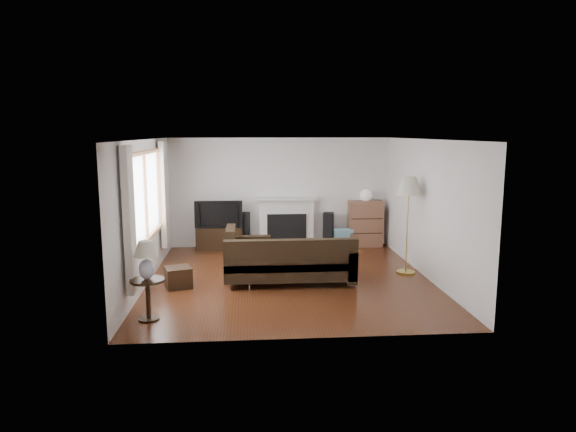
{
  "coord_description": "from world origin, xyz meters",
  "views": [
    {
      "loc": [
        -0.73,
        -8.97,
        2.63
      ],
      "look_at": [
        0.0,
        0.3,
        1.1
      ],
      "focal_mm": 32.0,
      "sensor_mm": 36.0,
      "label": 1
    }
  ],
  "objects": [
    {
      "name": "footstool",
      "position": [
        -1.93,
        -0.38,
        0.18
      ],
      "size": [
        0.52,
        0.52,
        0.35
      ],
      "primitive_type": "cube",
      "rotation": [
        0.0,
        0.0,
        0.31
      ],
      "color": "black",
      "rests_on": "ground"
    },
    {
      "name": "bookshelf",
      "position": [
        1.97,
        2.53,
        0.53
      ],
      "size": [
        0.77,
        0.37,
        1.06
      ],
      "primitive_type": "cube",
      "color": "brown",
      "rests_on": "ground"
    },
    {
      "name": "globe_lamp",
      "position": [
        1.97,
        2.53,
        1.2
      ],
      "size": [
        0.28,
        0.28,
        0.28
      ],
      "primitive_type": "sphere",
      "color": "white",
      "rests_on": "bookshelf"
    },
    {
      "name": "speaker_left",
      "position": [
        -0.81,
        2.55,
        0.41
      ],
      "size": [
        0.25,
        0.29,
        0.82
      ],
      "primitive_type": "cube",
      "rotation": [
        0.0,
        0.0,
        -0.09
      ],
      "color": "black",
      "rests_on": "ground"
    },
    {
      "name": "curtain_far",
      "position": [
        -2.4,
        1.32,
        1.4
      ],
      "size": [
        0.1,
        0.35,
        2.1
      ],
      "primitive_type": "cube",
      "color": "silver",
      "rests_on": "room"
    },
    {
      "name": "coffee_table",
      "position": [
        -0.1,
        1.1,
        0.19
      ],
      "size": [
        1.09,
        0.75,
        0.39
      ],
      "primitive_type": "cube",
      "rotation": [
        0.0,
        0.0,
        0.22
      ],
      "color": "#996349",
      "rests_on": "ground"
    },
    {
      "name": "room",
      "position": [
        0.0,
        0.0,
        1.25
      ],
      "size": [
        5.1,
        5.6,
        2.54
      ],
      "color": "#4D2411",
      "rests_on": "ground"
    },
    {
      "name": "curtain_near",
      "position": [
        -2.4,
        -1.72,
        1.4
      ],
      "size": [
        0.1,
        0.35,
        2.1
      ],
      "primitive_type": "cube",
      "color": "silver",
      "rests_on": "room"
    },
    {
      "name": "fireplace",
      "position": [
        0.15,
        2.64,
        0.57
      ],
      "size": [
        1.4,
        0.26,
        1.15
      ],
      "primitive_type": "cube",
      "color": "white",
      "rests_on": "room"
    },
    {
      "name": "speaker_right",
      "position": [
        1.11,
        2.55,
        0.4
      ],
      "size": [
        0.28,
        0.32,
        0.8
      ],
      "primitive_type": "cube",
      "rotation": [
        0.0,
        0.0,
        -0.27
      ],
      "color": "black",
      "rests_on": "ground"
    },
    {
      "name": "television",
      "position": [
        -1.39,
        2.49,
        0.82
      ],
      "size": [
        1.06,
        0.14,
        0.61
      ],
      "primitive_type": "imported",
      "color": "black",
      "rests_on": "tv_stand"
    },
    {
      "name": "side_table",
      "position": [
        -2.15,
        -1.92,
        0.3
      ],
      "size": [
        0.48,
        0.48,
        0.59
      ],
      "primitive_type": "cube",
      "color": "black",
      "rests_on": "ground"
    },
    {
      "name": "floor_lamp",
      "position": [
        2.22,
        0.19,
        0.91
      ],
      "size": [
        0.47,
        0.47,
        1.82
      ],
      "primitive_type": "cube",
      "rotation": [
        0.0,
        0.0,
        -0.0
      ],
      "color": "gold",
      "rests_on": "ground"
    },
    {
      "name": "table_lamp",
      "position": [
        -2.15,
        -1.92,
        0.86
      ],
      "size": [
        0.33,
        0.33,
        0.54
      ],
      "primitive_type": "cube",
      "color": "silver",
      "rests_on": "side_table"
    },
    {
      "name": "window",
      "position": [
        -2.45,
        -0.2,
        1.55
      ],
      "size": [
        0.12,
        2.74,
        1.54
      ],
      "primitive_type": "cube",
      "color": "brown",
      "rests_on": "room"
    },
    {
      "name": "tv_stand",
      "position": [
        -1.39,
        2.49,
        0.26
      ],
      "size": [
        1.02,
        0.46,
        0.51
      ],
      "primitive_type": "cube",
      "color": "black",
      "rests_on": "ground"
    },
    {
      "name": "sectional_sofa",
      "position": [
        -0.02,
        -0.27,
        0.4
      ],
      "size": [
        2.45,
        1.79,
        0.79
      ],
      "primitive_type": "cube",
      "color": "black",
      "rests_on": "ground"
    }
  ]
}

